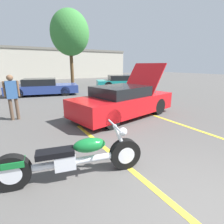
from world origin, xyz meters
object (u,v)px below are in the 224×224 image
Objects in this scene: parked_car_mid_row at (42,87)px; spectator_near_motorcycle at (12,94)px; show_car_hood_open at (124,101)px; tree_background at (70,33)px; parked_car_right_row at (122,82)px; motorcycle at (73,158)px.

parked_car_mid_row is 2.94× the size of spectator_near_motorcycle.
spectator_near_motorcycle is at bearing 144.25° from show_car_hood_open.
tree_background is 1.42× the size of parked_car_mid_row.
parked_car_right_row is 6.67m from parked_car_mid_row.
tree_background is 7.09m from parked_car_mid_row.
show_car_hood_open is at bearing -24.08° from spectator_near_motorcycle.
motorcycle is 0.57× the size of show_car_hood_open.
spectator_near_motorcycle is (-5.50, -9.83, -3.90)m from tree_background.
parked_car_mid_row is (1.17, 10.08, 0.15)m from motorcycle.
motorcycle is (-4.74, -14.38, -4.51)m from tree_background.
spectator_near_motorcycle reaches higher than parked_car_right_row.
parked_car_right_row is at bearing 64.87° from motorcycle.
show_car_hood_open reaches higher than spectator_near_motorcycle.
spectator_near_motorcycle is (-3.80, 1.70, 0.38)m from show_car_hood_open.
tree_background reaches higher than motorcycle.
parked_car_mid_row is at bearing 70.69° from spectator_near_motorcycle.
parked_car_right_row is at bearing 33.17° from spectator_near_motorcycle.
motorcycle is 12.85m from parked_car_right_row.
parked_car_mid_row is at bearing -158.46° from parked_car_right_row.
motorcycle is 0.53× the size of parked_car_right_row.
show_car_hood_open reaches higher than motorcycle.
parked_car_right_row is at bearing -53.57° from tree_background.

